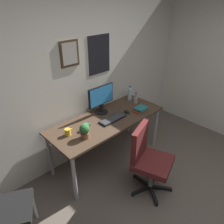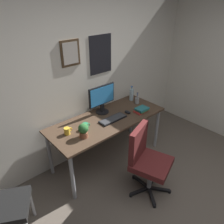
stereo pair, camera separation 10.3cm
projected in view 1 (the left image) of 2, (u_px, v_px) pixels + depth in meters
wall_back at (83, 77)px, 3.09m from camera, size 4.40×0.10×2.60m
desk at (107, 123)px, 3.16m from camera, size 1.78×0.72×0.75m
office_chair at (148, 157)px, 2.73m from camera, size 0.59×0.60×0.95m
side_chair at (2, 207)px, 2.11m from camera, size 0.57×0.57×0.88m
monitor at (101, 98)px, 3.18m from camera, size 0.46×0.20×0.43m
keyboard at (113, 119)px, 3.09m from camera, size 0.43×0.15×0.03m
computer_mouse at (127, 112)px, 3.27m from camera, size 0.06×0.11×0.04m
water_bottle at (130, 94)px, 3.63m from camera, size 0.07×0.07×0.25m
coffee_mug_near at (86, 127)px, 2.85m from camera, size 0.11×0.08×0.09m
coffee_mug_far at (68, 132)px, 2.74m from camera, size 0.12×0.08×0.09m
potted_plant at (85, 131)px, 2.66m from camera, size 0.13×0.13×0.19m
pen_cup at (136, 100)px, 3.55m from camera, size 0.07×0.07×0.20m
book_stack_left at (141, 109)px, 3.31m from camera, size 0.21×0.15×0.07m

